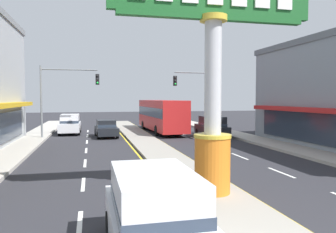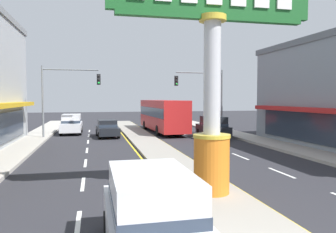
# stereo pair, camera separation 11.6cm
# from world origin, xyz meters

# --- Properties ---
(median_strip) EXTENTS (2.35, 52.00, 0.14)m
(median_strip) POSITION_xyz_m (0.00, 18.00, 0.07)
(median_strip) COLOR gray
(median_strip) RESTS_ON ground
(sidewalk_left) EXTENTS (2.38, 60.00, 0.18)m
(sidewalk_left) POSITION_xyz_m (-8.96, 16.00, 0.09)
(sidewalk_left) COLOR #ADA89E
(sidewalk_left) RESTS_ON ground
(sidewalk_right) EXTENTS (2.38, 60.00, 0.18)m
(sidewalk_right) POSITION_xyz_m (8.96, 16.00, 0.09)
(sidewalk_right) COLOR #ADA89E
(sidewalk_right) RESTS_ON ground
(lane_markings) EXTENTS (9.09, 52.00, 0.01)m
(lane_markings) POSITION_xyz_m (-0.00, 16.65, 0.00)
(lane_markings) COLOR silver
(lane_markings) RESTS_ON ground
(district_sign) EXTENTS (7.24, 1.31, 7.75)m
(district_sign) POSITION_xyz_m (0.00, 6.43, 4.17)
(district_sign) COLOR orange
(district_sign) RESTS_ON median_strip
(traffic_light_left_side) EXTENTS (4.86, 0.46, 6.20)m
(traffic_light_left_side) POSITION_xyz_m (-6.41, 24.85, 4.25)
(traffic_light_left_side) COLOR slate
(traffic_light_left_side) RESTS_ON ground
(traffic_light_right_side) EXTENTS (4.86, 0.46, 6.20)m
(traffic_light_right_side) POSITION_xyz_m (6.41, 25.58, 4.25)
(traffic_light_right_side) COLOR slate
(traffic_light_right_side) RESTS_ON ground
(bus_near_right_lane) EXTENTS (2.92, 11.28, 3.26)m
(bus_near_right_lane) POSITION_xyz_m (2.82, 28.30, 1.87)
(bus_near_right_lane) COLOR #B21E1E
(bus_near_right_lane) RESTS_ON ground
(suv_far_right_lane) EXTENTS (1.97, 4.60, 1.90)m
(suv_far_right_lane) POSITION_xyz_m (-2.82, 2.38, 0.98)
(suv_far_right_lane) COLOR silver
(suv_far_right_lane) RESTS_ON ground
(suv_near_left_lane) EXTENTS (1.98, 4.60, 1.90)m
(suv_near_left_lane) POSITION_xyz_m (-6.12, 28.80, 0.98)
(suv_near_left_lane) COLOR silver
(suv_near_left_lane) RESTS_ON ground
(sedan_mid_left_lane) EXTENTS (2.03, 4.40, 1.53)m
(sedan_mid_left_lane) POSITION_xyz_m (-2.83, 25.38, 0.79)
(sedan_mid_left_lane) COLOR black
(sedan_mid_left_lane) RESTS_ON ground
(suv_far_left_oncoming) EXTENTS (2.16, 4.70, 1.90)m
(suv_far_left_oncoming) POSITION_xyz_m (6.12, 22.56, 0.98)
(suv_far_left_oncoming) COLOR black
(suv_far_left_oncoming) RESTS_ON ground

